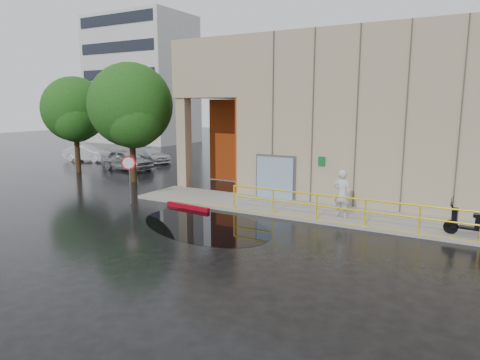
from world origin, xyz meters
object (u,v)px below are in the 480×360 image
(red_curb, at_px, (188,207))
(tree_near, at_px, (131,109))
(car_a, at_px, (127,160))
(person, at_px, (342,194))
(car_c, at_px, (149,155))
(stop_sign, at_px, (129,168))
(car_b, at_px, (87,153))
(scooter, at_px, (473,215))
(tree_far, at_px, (75,112))

(red_curb, height_order, tree_near, tree_near)
(car_a, bearing_deg, red_curb, -118.29)
(person, relative_size, tree_near, 0.27)
(car_a, relative_size, car_c, 1.01)
(stop_sign, distance_m, tree_near, 6.43)
(stop_sign, bearing_deg, car_a, 117.10)
(car_a, distance_m, car_b, 6.53)
(red_curb, relative_size, tree_near, 0.34)
(stop_sign, distance_m, car_c, 14.88)
(car_b, bearing_deg, scooter, -116.62)
(person, relative_size, car_c, 0.46)
(car_c, bearing_deg, person, -103.72)
(red_curb, distance_m, car_c, 16.46)
(car_c, bearing_deg, scooter, -99.62)
(stop_sign, bearing_deg, red_curb, -7.56)
(red_curb, xyz_separation_m, car_b, (-16.96, 9.17, 0.56))
(red_curb, distance_m, tree_near, 8.94)
(tree_near, distance_m, tree_far, 6.06)
(person, distance_m, tree_far, 19.91)
(car_a, relative_size, tree_far, 0.66)
(scooter, distance_m, tree_far, 24.56)
(person, distance_m, scooter, 4.68)
(scooter, distance_m, car_c, 25.41)
(stop_sign, xyz_separation_m, car_a, (-7.76, 7.80, -0.97))
(person, distance_m, car_a, 18.27)
(car_c, bearing_deg, car_b, 126.17)
(stop_sign, xyz_separation_m, car_c, (-9.10, 11.72, -1.09))
(car_a, distance_m, car_c, 4.15)
(car_b, xyz_separation_m, car_c, (4.91, 2.02, -0.04))
(car_a, bearing_deg, tree_far, 146.10)
(car_b, bearing_deg, red_curb, -129.06)
(car_c, bearing_deg, tree_near, -130.70)
(car_b, height_order, car_c, car_b)
(car_c, relative_size, tree_near, 0.60)
(person, relative_size, car_a, 0.45)
(person, height_order, stop_sign, stop_sign)
(scooter, relative_size, tree_near, 0.24)
(scooter, bearing_deg, stop_sign, -169.74)
(scooter, relative_size, car_c, 0.41)
(stop_sign, relative_size, red_curb, 0.96)
(tree_near, bearing_deg, car_b, 152.34)
(car_a, distance_m, tree_near, 6.36)
(red_curb, bearing_deg, person, 12.63)
(red_curb, distance_m, car_b, 19.29)
(car_b, relative_size, tree_far, 0.61)
(car_a, relative_size, car_b, 1.08)
(tree_near, bearing_deg, tree_far, 171.39)
(stop_sign, bearing_deg, tree_near, 113.57)
(tree_far, bearing_deg, red_curb, -20.38)
(car_a, bearing_deg, tree_near, -125.32)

